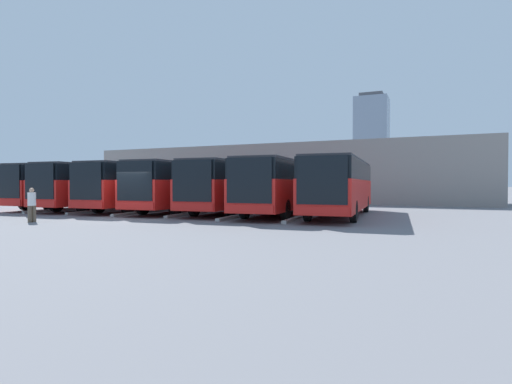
{
  "coord_description": "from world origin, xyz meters",
  "views": [
    {
      "loc": [
        -14.98,
        16.72,
        1.83
      ],
      "look_at": [
        -4.99,
        -6.03,
        1.35
      ],
      "focal_mm": 28.0,
      "sensor_mm": 36.0,
      "label": 1
    }
  ],
  "objects_px": {
    "pedestrian": "(32,204)",
    "bus_6": "(78,185)",
    "bus_2": "(237,185)",
    "bus_3": "(190,185)",
    "bus_5": "(109,185)",
    "bus_4": "(148,185)",
    "bus_0": "(341,185)",
    "bus_1": "(284,185)"
  },
  "relations": [
    {
      "from": "bus_2",
      "to": "bus_6",
      "type": "distance_m",
      "value": 13.64
    },
    {
      "from": "bus_5",
      "to": "bus_3",
      "type": "bearing_deg",
      "value": 179.4
    },
    {
      "from": "bus_4",
      "to": "bus_5",
      "type": "distance_m",
      "value": 3.42
    },
    {
      "from": "bus_1",
      "to": "bus_2",
      "type": "relative_size",
      "value": 1.0
    },
    {
      "from": "bus_1",
      "to": "bus_3",
      "type": "height_order",
      "value": "same"
    },
    {
      "from": "pedestrian",
      "to": "bus_2",
      "type": "bearing_deg",
      "value": -20.63
    },
    {
      "from": "bus_6",
      "to": "pedestrian",
      "type": "height_order",
      "value": "bus_6"
    },
    {
      "from": "bus_2",
      "to": "bus_6",
      "type": "height_order",
      "value": "same"
    },
    {
      "from": "bus_1",
      "to": "pedestrian",
      "type": "height_order",
      "value": "bus_1"
    },
    {
      "from": "bus_3",
      "to": "bus_0",
      "type": "bearing_deg",
      "value": 176.22
    },
    {
      "from": "bus_2",
      "to": "bus_6",
      "type": "relative_size",
      "value": 1.0
    },
    {
      "from": "bus_3",
      "to": "pedestrian",
      "type": "distance_m",
      "value": 10.1
    },
    {
      "from": "bus_0",
      "to": "bus_1",
      "type": "distance_m",
      "value": 3.41
    },
    {
      "from": "bus_3",
      "to": "bus_5",
      "type": "xyz_separation_m",
      "value": [
        6.82,
        0.4,
        0.0
      ]
    },
    {
      "from": "bus_5",
      "to": "pedestrian",
      "type": "relative_size",
      "value": 7.39
    },
    {
      "from": "bus_4",
      "to": "bus_6",
      "type": "height_order",
      "value": "same"
    },
    {
      "from": "bus_3",
      "to": "bus_4",
      "type": "relative_size",
      "value": 1.0
    },
    {
      "from": "bus_4",
      "to": "bus_5",
      "type": "relative_size",
      "value": 1.0
    },
    {
      "from": "pedestrian",
      "to": "bus_6",
      "type": "bearing_deg",
      "value": 48.71
    },
    {
      "from": "bus_1",
      "to": "bus_6",
      "type": "distance_m",
      "value": 17.05
    },
    {
      "from": "bus_1",
      "to": "bus_5",
      "type": "height_order",
      "value": "same"
    },
    {
      "from": "bus_2",
      "to": "bus_3",
      "type": "xyz_separation_m",
      "value": [
        3.41,
        0.33,
        0.0
      ]
    },
    {
      "from": "pedestrian",
      "to": "bus_5",
      "type": "bearing_deg",
      "value": 34.62
    },
    {
      "from": "bus_2",
      "to": "pedestrian",
      "type": "xyz_separation_m",
      "value": [
        6.08,
        10.03,
        -0.9
      ]
    },
    {
      "from": "bus_0",
      "to": "bus_4",
      "type": "distance_m",
      "value": 13.64
    },
    {
      "from": "bus_6",
      "to": "pedestrian",
      "type": "relative_size",
      "value": 7.39
    },
    {
      "from": "bus_2",
      "to": "bus_4",
      "type": "distance_m",
      "value": 6.83
    },
    {
      "from": "bus_3",
      "to": "bus_2",
      "type": "bearing_deg",
      "value": -178.48
    },
    {
      "from": "bus_2",
      "to": "pedestrian",
      "type": "bearing_deg",
      "value": 54.85
    },
    {
      "from": "bus_2",
      "to": "bus_5",
      "type": "bearing_deg",
      "value": 0.11
    },
    {
      "from": "bus_6",
      "to": "bus_4",
      "type": "bearing_deg",
      "value": 175.63
    },
    {
      "from": "bus_4",
      "to": "bus_0",
      "type": "bearing_deg",
      "value": 176.71
    },
    {
      "from": "pedestrian",
      "to": "bus_3",
      "type": "bearing_deg",
      "value": -4.79
    },
    {
      "from": "bus_3",
      "to": "bus_6",
      "type": "bearing_deg",
      "value": -3.53
    },
    {
      "from": "bus_6",
      "to": "bus_1",
      "type": "bearing_deg",
      "value": 175.92
    },
    {
      "from": "bus_0",
      "to": "bus_6",
      "type": "height_order",
      "value": "same"
    },
    {
      "from": "bus_0",
      "to": "bus_5",
      "type": "relative_size",
      "value": 1.0
    },
    {
      "from": "bus_5",
      "to": "bus_4",
      "type": "bearing_deg",
      "value": -179.38
    },
    {
      "from": "bus_1",
      "to": "bus_6",
      "type": "xyz_separation_m",
      "value": [
        17.05,
        -0.04,
        0.0
      ]
    },
    {
      "from": "bus_1",
      "to": "bus_3",
      "type": "distance_m",
      "value": 6.82
    },
    {
      "from": "bus_4",
      "to": "bus_5",
      "type": "bearing_deg",
      "value": 0.62
    },
    {
      "from": "bus_4",
      "to": "bus_5",
      "type": "height_order",
      "value": "same"
    }
  ]
}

